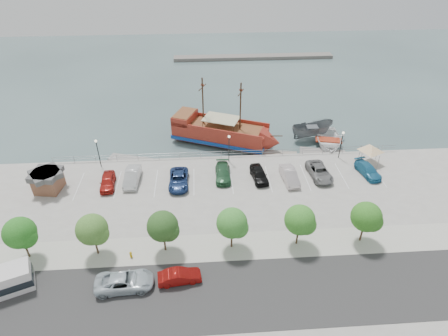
{
  "coord_description": "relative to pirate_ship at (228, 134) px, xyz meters",
  "views": [
    {
      "loc": [
        -3.69,
        -38.11,
        29.42
      ],
      "look_at": [
        -1.0,
        2.0,
        2.0
      ],
      "focal_mm": 30.0,
      "sensor_mm": 36.0,
      "label": 1
    }
  ],
  "objects": [
    {
      "name": "street_van",
      "position": [
        -11.83,
        -27.65,
        -0.07
      ],
      "size": [
        5.62,
        2.87,
        1.52
      ],
      "primitive_type": "imported",
      "rotation": [
        0.0,
        0.0,
        1.64
      ],
      "color": "silver",
      "rests_on": "street"
    },
    {
      "name": "tree_d",
      "position": [
        -1.17,
        -23.21,
        2.46
      ],
      "size": [
        3.3,
        3.2,
        5.0
      ],
      "color": "#473321",
      "rests_on": "sidewalk"
    },
    {
      "name": "pirate_ship",
      "position": [
        0.0,
        0.0,
        0.0
      ],
      "size": [
        17.53,
        10.94,
        10.95
      ],
      "rotation": [
        0.0,
        0.0,
        -0.4
      ],
      "color": "#9E2B1D",
      "rests_on": "ground"
    },
    {
      "name": "far_shore",
      "position": [
        9.68,
        41.86,
        -1.43
      ],
      "size": [
        40.0,
        3.0,
        0.8
      ],
      "primitive_type": "cube",
      "color": "#686059",
      "rests_on": "ground"
    },
    {
      "name": "dock_west",
      "position": [
        -14.76,
        -3.94,
        -1.65
      ],
      "size": [
        6.76,
        3.7,
        0.37
      ],
      "primitive_type": "cube",
      "rotation": [
        0.0,
        0.0,
        -0.3
      ],
      "color": "gray",
      "rests_on": "ground"
    },
    {
      "name": "parked_car_b",
      "position": [
        -13.39,
        -10.59,
        -0.01
      ],
      "size": [
        1.93,
        5.05,
        1.64
      ],
      "primitive_type": "imported",
      "rotation": [
        0.0,
        0.0,
        -0.04
      ],
      "color": "silver",
      "rests_on": "land_slab"
    },
    {
      "name": "speedboat",
      "position": [
        15.74,
        -1.69,
        -1.01
      ],
      "size": [
        7.26,
        8.99,
        1.65
      ],
      "primitive_type": "imported",
      "rotation": [
        0.0,
        0.0,
        -0.22
      ],
      "color": "white",
      "rests_on": "ground"
    },
    {
      "name": "parked_car_f",
      "position": [
        7.32,
        -11.73,
        -0.05
      ],
      "size": [
        2.06,
        4.9,
        1.57
      ],
      "primitive_type": "imported",
      "rotation": [
        0.0,
        0.0,
        0.08
      ],
      "color": "beige",
      "rests_on": "land_slab"
    },
    {
      "name": "lamp_post_right",
      "position": [
        15.68,
        -6.64,
        2.11
      ],
      "size": [
        0.36,
        0.36,
        4.28
      ],
      "color": "black",
      "rests_on": "land_slab"
    },
    {
      "name": "lamp_post_mid",
      "position": [
        -0.32,
        -6.64,
        2.11
      ],
      "size": [
        0.36,
        0.36,
        4.28
      ],
      "color": "black",
      "rests_on": "land_slab"
    },
    {
      "name": "shed",
      "position": [
        -23.78,
        -11.61,
        0.64
      ],
      "size": [
        3.85,
        3.85,
        2.76
      ],
      "rotation": [
        0.0,
        0.0,
        -0.16
      ],
      "color": "brown",
      "rests_on": "land_slab"
    },
    {
      "name": "dock_mid",
      "position": [
        6.93,
        -3.94,
        -1.65
      ],
      "size": [
        6.78,
        2.78,
        0.38
      ],
      "primitive_type": "cube",
      "rotation": [
        0.0,
        0.0,
        -0.14
      ],
      "color": "gray",
      "rests_on": "ground"
    },
    {
      "name": "parked_car_h",
      "position": [
        18.23,
        -11.03,
        -0.15
      ],
      "size": [
        2.83,
        5.03,
        1.38
      ],
      "primitive_type": "imported",
      "rotation": [
        0.0,
        0.0,
        0.2
      ],
      "color": "teal",
      "rests_on": "land_slab"
    },
    {
      "name": "dock_east",
      "position": [
        14.23,
        -3.94,
        -1.64
      ],
      "size": [
        7.11,
        3.56,
        0.39
      ],
      "primitive_type": "cube",
      "rotation": [
        0.0,
        0.0,
        -0.25
      ],
      "color": "gray",
      "rests_on": "ground"
    },
    {
      "name": "street",
      "position": [
        -0.32,
        -29.14,
        -0.82
      ],
      "size": [
        100.0,
        8.0,
        0.04
      ],
      "primitive_type": "cube",
      "color": "#323232",
      "rests_on": "land_slab"
    },
    {
      "name": "street_sedan",
      "position": [
        -6.68,
        -27.32,
        -0.15
      ],
      "size": [
        4.29,
        1.93,
        1.37
      ],
      "primitive_type": "imported",
      "rotation": [
        0.0,
        0.0,
        1.69
      ],
      "color": "maroon",
      "rests_on": "street"
    },
    {
      "name": "seawall_railing",
      "position": [
        -0.32,
        -5.34,
        -0.31
      ],
      "size": [
        50.0,
        0.06,
        1.0
      ],
      "color": "gray",
      "rests_on": "land_slab"
    },
    {
      "name": "sidewalk",
      "position": [
        -0.32,
        -23.14,
        -0.82
      ],
      "size": [
        100.0,
        4.0,
        0.05
      ],
      "primitive_type": "cube",
      "color": "#B4B2A0",
      "rests_on": "land_slab"
    },
    {
      "name": "lamp_post_left",
      "position": [
        -18.32,
        -6.64,
        2.11
      ],
      "size": [
        0.36,
        0.36,
        4.28
      ],
      "color": "black",
      "rests_on": "land_slab"
    },
    {
      "name": "ground",
      "position": [
        -0.32,
        -13.14,
        -1.83
      ],
      "size": [
        160.0,
        160.0,
        0.0
      ],
      "primitive_type": "plane",
      "color": "#3D5051"
    },
    {
      "name": "tree_f",
      "position": [
        12.83,
        -23.21,
        2.46
      ],
      "size": [
        3.3,
        3.2,
        5.0
      ],
      "color": "#473321",
      "rests_on": "sidewalk"
    },
    {
      "name": "tree_a",
      "position": [
        -22.17,
        -23.21,
        2.46
      ],
      "size": [
        3.3,
        3.2,
        5.0
      ],
      "color": "#473321",
      "rests_on": "sidewalk"
    },
    {
      "name": "parked_car_c",
      "position": [
        -7.28,
        -11.59,
        -0.09
      ],
      "size": [
        2.47,
        5.34,
        1.48
      ],
      "primitive_type": "imported",
      "rotation": [
        0.0,
        0.0,
        -0.0
      ],
      "color": "navy",
      "rests_on": "land_slab"
    },
    {
      "name": "tree_e",
      "position": [
        5.83,
        -23.21,
        2.46
      ],
      "size": [
        3.3,
        3.2,
        5.0
      ],
      "color": "#473321",
      "rests_on": "sidewalk"
    },
    {
      "name": "tree_b",
      "position": [
        -15.17,
        -23.21,
        2.46
      ],
      "size": [
        3.3,
        3.2,
        5.0
      ],
      "color": "#473321",
      "rests_on": "sidewalk"
    },
    {
      "name": "fire_hydrant",
      "position": [
        -11.79,
        -23.94,
        -0.41
      ],
      "size": [
        0.27,
        0.27,
        0.77
      ],
      "rotation": [
        0.0,
        0.0,
        -0.37
      ],
      "color": "#C19207",
      "rests_on": "sidewalk"
    },
    {
      "name": "tree_c",
      "position": [
        -8.17,
        -23.21,
        2.46
      ],
      "size": [
        3.3,
        3.2,
        5.0
      ],
      "color": "#473321",
      "rests_on": "sidewalk"
    },
    {
      "name": "canopy_tent",
      "position": [
        19.47,
        -8.12,
        1.89
      ],
      "size": [
        4.76,
        4.76,
        3.13
      ],
      "rotation": [
        0.0,
        0.0,
        -0.32
      ],
      "color": "slate",
      "rests_on": "land_slab"
    },
    {
      "name": "parked_car_g",
      "position": [
        11.52,
        -11.07,
        -0.09
      ],
      "size": [
        2.95,
        5.53,
        1.48
      ],
      "primitive_type": "imported",
      "rotation": [
        0.0,
        0.0,
        0.1
      ],
      "color": "gray",
      "rests_on": "land_slab"
    },
    {
      "name": "parked_car_e",
      "position": [
        3.36,
        -11.11,
        -0.06
      ],
      "size": [
        2.35,
        4.71,
        1.54
      ],
      "primitive_type": "imported",
      "rotation": [
        0.0,
        0.0,
        0.12
      ],
      "color": "black",
      "rests_on": "land_slab"
    },
    {
      "name": "parked_car_a",
      "position": [
        -16.44,
        -11.39,
        -0.08
      ],
      "size": [
        2.13,
        4.55,
        1.51
      ],
      "primitive_type": "imported",
      "rotation": [
        0.0,
        0.0,
        0.08
      ],
      "color": "#AA1E17",
      "rests_on": "land_slab"
    },
    {
      "name": "patrol_boat",
      "position": [
        13.64,
        0.77,
        -0.47
      ],
      "size": [
        7.4,
        3.94,
        2.72
      ],
      "primitive_type": "imported",
      "rotation": [
        0.0,
        0.0,
        1.76
      ],
      "color": "slate",
      "rests_on": "ground"
    },
    {
      "name": "parked_car_d",
      "position": [
        -1.43,
        -10.46,
        -0.12
      ],
      "size": [
        2.15,
        5.01,
        1.44
      ],
      "primitive_type": "imported",
      "rotation": [
        0.0,
        0.0,
        -0.03
      ],
      "color": "#285835",
      "rests_on": "land_slab"
    }
  ]
}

